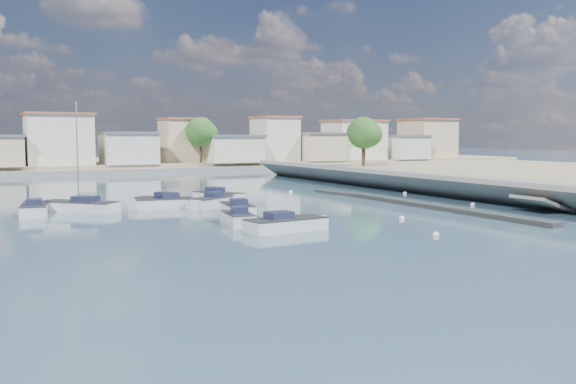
% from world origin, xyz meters
% --- Properties ---
extents(ground, '(400.00, 400.00, 0.00)m').
position_xyz_m(ground, '(0.00, 40.00, 0.00)').
color(ground, '#335467').
rests_on(ground, ground).
extents(seawall_walkway, '(5.00, 90.00, 1.80)m').
position_xyz_m(seawall_walkway, '(18.50, 13.00, 0.90)').
color(seawall_walkway, slate).
rests_on(seawall_walkway, ground).
extents(breakwater, '(2.00, 31.02, 0.35)m').
position_xyz_m(breakwater, '(6.90, 12.69, 0.17)').
color(breakwater, black).
rests_on(breakwater, ground).
extents(far_shore_land, '(160.00, 40.00, 1.40)m').
position_xyz_m(far_shore_land, '(0.00, 92.00, 0.70)').
color(far_shore_land, gray).
rests_on(far_shore_land, ground).
extents(far_shore_quay, '(160.00, 2.50, 0.80)m').
position_xyz_m(far_shore_quay, '(0.00, 71.00, 0.40)').
color(far_shore_quay, slate).
rests_on(far_shore_quay, ground).
extents(far_town, '(113.01, 12.80, 8.35)m').
position_xyz_m(far_town, '(10.71, 76.92, 4.93)').
color(far_town, beige).
rests_on(far_town, far_shore_land).
extents(shore_trees, '(74.56, 38.32, 7.92)m').
position_xyz_m(shore_trees, '(8.34, 68.11, 6.22)').
color(shore_trees, '#38281E').
rests_on(shore_trees, ground).
extents(motorboat_a, '(2.45, 5.29, 1.48)m').
position_xyz_m(motorboat_a, '(-9.17, 13.44, 0.38)').
color(motorboat_a, silver).
rests_on(motorboat_a, ground).
extents(motorboat_b, '(2.17, 4.52, 1.48)m').
position_xyz_m(motorboat_b, '(-11.24, 8.03, 0.38)').
color(motorboat_b, silver).
rests_on(motorboat_b, ground).
extents(motorboat_c, '(5.47, 2.32, 1.48)m').
position_xyz_m(motorboat_c, '(-13.31, 20.08, 0.38)').
color(motorboat_c, silver).
rests_on(motorboat_c, ground).
extents(motorboat_d, '(4.67, 4.04, 1.48)m').
position_xyz_m(motorboat_d, '(-9.51, 18.91, 0.38)').
color(motorboat_d, silver).
rests_on(motorboat_d, ground).
extents(motorboat_e, '(2.52, 5.35, 1.48)m').
position_xyz_m(motorboat_e, '(-23.25, 20.02, 0.38)').
color(motorboat_e, silver).
rests_on(motorboat_e, ground).
extents(motorboat_f, '(3.72, 3.83, 1.48)m').
position_xyz_m(motorboat_f, '(-13.38, 21.46, 0.38)').
color(motorboat_f, silver).
rests_on(motorboat_f, ground).
extents(motorboat_g, '(3.88, 5.59, 1.48)m').
position_xyz_m(motorboat_g, '(-6.84, 23.30, 0.38)').
color(motorboat_g, silver).
rests_on(motorboat_g, ground).
extents(motorboat_h, '(6.02, 2.83, 1.48)m').
position_xyz_m(motorboat_h, '(-9.25, 3.90, 0.38)').
color(motorboat_h, silver).
rests_on(motorboat_h, ground).
extents(sailboat, '(6.11, 5.97, 9.00)m').
position_xyz_m(sailboat, '(-20.12, 20.75, 0.41)').
color(sailboat, silver).
rests_on(sailboat, ground).
extents(mooring_buoys, '(19.41, 31.09, 0.41)m').
position_xyz_m(mooring_buoys, '(3.33, 14.26, 0.05)').
color(mooring_buoys, white).
rests_on(mooring_buoys, ground).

